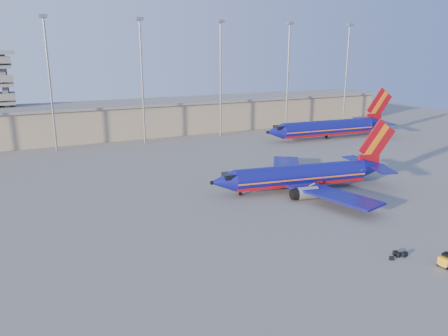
{
  "coord_description": "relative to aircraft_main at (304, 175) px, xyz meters",
  "views": [
    {
      "loc": [
        -31.83,
        -54.92,
        21.79
      ],
      "look_at": [
        -3.97,
        3.91,
        4.0
      ],
      "focal_mm": 35.0,
      "sensor_mm": 36.0,
      "label": 1
    }
  ],
  "objects": [
    {
      "name": "ground",
      "position": [
        -8.33,
        0.02,
        -2.3
      ],
      "size": [
        220.0,
        220.0,
        0.0
      ],
      "primitive_type": "plane",
      "color": "slate",
      "rests_on": "ground"
    },
    {
      "name": "terminal_building",
      "position": [
        1.67,
        58.02,
        2.01
      ],
      "size": [
        122.0,
        16.0,
        8.5
      ],
      "color": "gray",
      "rests_on": "ground"
    },
    {
      "name": "light_mast_row",
      "position": [
        -3.33,
        46.02,
        15.25
      ],
      "size": [
        101.6,
        1.6,
        28.65
      ],
      "color": "gray",
      "rests_on": "ground"
    },
    {
      "name": "aircraft_main",
      "position": [
        0.0,
        0.0,
        0.0
      ],
      "size": [
        31.7,
        30.29,
        10.78
      ],
      "rotation": [
        0.0,
        0.0,
        -0.15
      ],
      "color": "navy",
      "rests_on": "ground"
    },
    {
      "name": "aircraft_second",
      "position": [
        30.03,
        31.29,
        0.51
      ],
      "size": [
        36.21,
        14.07,
        12.26
      ],
      "rotation": [
        0.0,
        0.0,
        -0.07
      ],
      "color": "navy",
      "rests_on": "ground"
    },
    {
      "name": "baggage_tug",
      "position": [
        -1.65,
        -27.72,
        -1.59
      ],
      "size": [
        2.06,
        1.42,
        1.38
      ],
      "rotation": [
        0.0,
        0.0,
        0.14
      ],
      "color": "#F0A915",
      "rests_on": "ground"
    },
    {
      "name": "luggage_pile",
      "position": [
        -4.49,
        -24.03,
        -2.08
      ],
      "size": [
        2.47,
        1.17,
        0.5
      ],
      "color": "black",
      "rests_on": "ground"
    }
  ]
}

